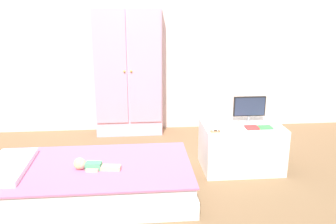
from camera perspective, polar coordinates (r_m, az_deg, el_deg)
name	(u,v)px	position (r m, az deg, el deg)	size (l,w,h in m)	color
ground_plane	(145,184)	(3.42, -3.67, -11.17)	(10.00, 10.00, 0.02)	brown
back_wall	(139,24)	(4.61, -4.59, 13.62)	(6.40, 0.05, 2.70)	silver
bed	(91,181)	(3.23, -12.05, -10.46)	(1.73, 0.95, 0.27)	white
pillow	(8,167)	(3.31, -23.76, -7.83)	(0.32, 0.69, 0.05)	silver
doll	(88,165)	(3.10, -12.37, -8.11)	(0.39, 0.15, 0.10)	#4CA375
wardrobe	(128,69)	(4.48, -6.29, 6.73)	(0.81, 0.32, 1.65)	#EFADCC
tv_stand	(241,147)	(3.68, 11.37, -5.33)	(0.76, 0.52, 0.46)	white
tv_monitor	(249,107)	(3.67, 12.64, 0.73)	(0.32, 0.10, 0.26)	#99999E
rocking_horse_toy	(216,127)	(3.35, 7.55, -2.32)	(0.09, 0.04, 0.11)	#8E6642
book_red	(252,128)	(3.52, 13.00, -2.39)	(0.12, 0.11, 0.02)	#CC3838
book_green	(265,127)	(3.56, 14.98, -2.34)	(0.13, 0.10, 0.01)	#429E51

